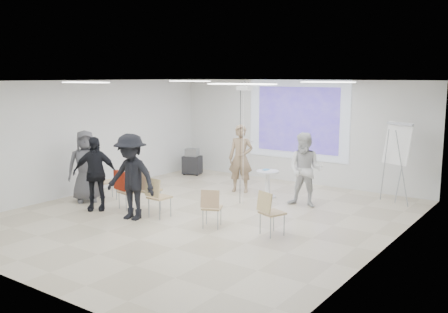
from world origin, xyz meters
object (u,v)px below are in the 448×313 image
Objects in this scene: audience_mid at (131,171)px; audience_outer at (86,162)px; player_right at (305,166)px; av_cart at (192,162)px; laptop at (149,188)px; player_left at (241,154)px; chair_left_inner at (146,187)px; audience_left at (95,168)px; chair_center at (157,194)px; chair_right_far at (269,209)px; chair_left_mid at (125,189)px; chair_far_left at (104,179)px; pedestal_table at (267,182)px; chair_right_inner at (211,205)px; flipchart_easel at (398,144)px.

audience_mid is 2.11m from audience_outer.
player_right is 4.99m from av_cart.
audience_outer reaches higher than laptop.
player_left is 0.97× the size of audience_mid.
chair_left_inner is 2.73× the size of laptop.
laptop is (-2.75, -2.48, -0.45)m from player_right.
chair_left_inner is 0.79m from audience_mid.
laptop is (0.00, 0.11, -0.05)m from chair_left_inner.
audience_outer is at bearing -148.63° from player_left.
player_left is at bearing 25.94° from audience_left.
chair_center is 1.02× the size of chair_right_far.
chair_center is at bearing 6.42° from chair_left_mid.
chair_far_left is at bearing -158.57° from chair_right_far.
pedestal_table is 1.98× the size of laptop.
audience_mid reaches higher than audience_left.
player_right is 4.96m from audience_left.
av_cart is at bearing 137.05° from player_left.
player_left is 2.50× the size of chair_right_inner.
player_left is at bearing 170.40° from pedestal_table.
chair_left_mid is at bearing -153.70° from chair_right_far.
chair_center is at bearing -77.59° from av_cart.
player_left is 1.03× the size of audience_outer.
chair_center is (-0.08, -3.21, -0.50)m from player_left.
audience_mid is 6.38m from flipchart_easel.
chair_center is at bearing -149.78° from chair_right_far.
av_cart is (-0.87, 4.65, -0.61)m from audience_left.
flipchart_easel is at bearing 1.96° from audience_left.
pedestal_table is 0.88× the size of chair_left_mid.
audience_mid is 1.07× the size of audience_outer.
chair_center is 0.45× the size of flipchart_easel.
laptop is 0.18× the size of audience_left.
audience_outer is (-4.65, -2.73, 0.02)m from player_right.
chair_right_inner is at bearing 6.93° from chair_center.
audience_mid is (0.16, -0.71, 0.53)m from laptop.
chair_left_inner is 1.10× the size of chair_center.
chair_left_inner is 0.12m from laptop.
laptop is at bearing -115.48° from flipchart_easel.
player_right reaches higher than chair_far_left.
chair_center is 0.46× the size of audience_left.
player_left is 3.08m from chair_left_inner.
audience_left is (-0.55, -0.42, 0.51)m from chair_left_mid.
audience_left reaches higher than av_cart.
chair_far_left reaches higher than chair_center.
audience_left is 0.93× the size of audience_mid.
audience_outer is 2.42× the size of av_cart.
chair_far_left reaches higher than chair_left_mid.
audience_left is 0.90m from audience_outer.
flipchart_easel is at bearing -3.44° from player_left.
audience_mid is at bearing -66.35° from audience_outer.
pedestal_table is 0.81× the size of chair_right_far.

